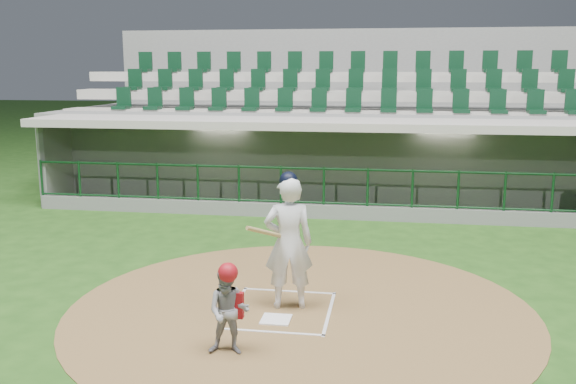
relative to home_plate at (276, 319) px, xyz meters
name	(u,v)px	position (x,y,z in m)	size (l,w,h in m)	color
ground	(284,304)	(0.00, 0.70, -0.02)	(120.00, 120.00, 0.00)	#1E4413
dirt_circle	(301,309)	(0.30, 0.50, -0.02)	(7.20, 7.20, 0.01)	brown
home_plate	(276,319)	(0.00, 0.00, 0.00)	(0.43, 0.43, 0.02)	white
batter_box_chalk	(281,310)	(0.00, 0.40, 0.00)	(1.55, 1.80, 0.01)	silver
dugout_structure	(341,169)	(0.26, 8.51, 0.94)	(16.40, 3.70, 3.00)	slate
seating_deck	(340,140)	(0.00, 11.61, 1.40)	(17.00, 6.72, 5.15)	slate
batter	(288,241)	(0.10, 0.56, 1.05)	(0.96, 0.97, 2.14)	white
catcher	(229,309)	(-0.40, -1.19, 0.60)	(0.59, 0.47, 1.23)	gray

